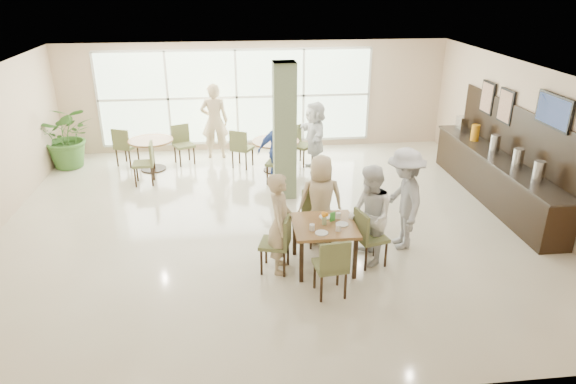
{
  "coord_description": "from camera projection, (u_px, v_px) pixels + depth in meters",
  "views": [
    {
      "loc": [
        -0.66,
        -8.79,
        4.37
      ],
      "look_at": [
        0.2,
        -1.2,
        1.1
      ],
      "focal_mm": 32.0,
      "sensor_mm": 36.0,
      "label": 1
    }
  ],
  "objects": [
    {
      "name": "ground",
      "position": [
        271.0,
        221.0,
        9.81
      ],
      "size": [
        10.0,
        10.0,
        0.0
      ],
      "primitive_type": "plane",
      "color": "beige",
      "rests_on": "ground"
    },
    {
      "name": "room_shell",
      "position": [
        269.0,
        135.0,
        9.14
      ],
      "size": [
        10.0,
        10.0,
        10.0
      ],
      "color": "white",
      "rests_on": "ground"
    },
    {
      "name": "window_bank",
      "position": [
        237.0,
        97.0,
        13.29
      ],
      "size": [
        7.0,
        0.04,
        7.0
      ],
      "color": "silver",
      "rests_on": "ground"
    },
    {
      "name": "column",
      "position": [
        285.0,
        132.0,
        10.4
      ],
      "size": [
        0.45,
        0.45,
        2.8
      ],
      "primitive_type": "cube",
      "color": "#5C6A4A",
      "rests_on": "ground"
    },
    {
      "name": "main_table",
      "position": [
        324.0,
        229.0,
        8.05
      ],
      "size": [
        0.98,
        0.98,
        0.75
      ],
      "color": "brown",
      "rests_on": "ground"
    },
    {
      "name": "round_table_left",
      "position": [
        151.0,
        147.0,
        12.17
      ],
      "size": [
        1.05,
        1.05,
        0.75
      ],
      "color": "brown",
      "rests_on": "ground"
    },
    {
      "name": "round_table_right",
      "position": [
        276.0,
        148.0,
        12.09
      ],
      "size": [
        1.11,
        1.11,
        0.75
      ],
      "color": "brown",
      "rests_on": "ground"
    },
    {
      "name": "chairs_main_table",
      "position": [
        324.0,
        240.0,
        8.11
      ],
      "size": [
        2.11,
        2.06,
        0.95
      ],
      "color": "#606839",
      "rests_on": "ground"
    },
    {
      "name": "chairs_table_left",
      "position": [
        151.0,
        151.0,
        12.15
      ],
      "size": [
        1.98,
        1.85,
        0.95
      ],
      "color": "#606839",
      "rests_on": "ground"
    },
    {
      "name": "chairs_table_right",
      "position": [
        274.0,
        152.0,
        12.11
      ],
      "size": [
        2.08,
        1.76,
        0.95
      ],
      "color": "#606839",
      "rests_on": "ground"
    },
    {
      "name": "tabletop_clutter",
      "position": [
        328.0,
        222.0,
        7.97
      ],
      "size": [
        0.64,
        0.75,
        0.21
      ],
      "color": "white",
      "rests_on": "main_table"
    },
    {
      "name": "buffet_counter",
      "position": [
        496.0,
        174.0,
        10.54
      ],
      "size": [
        0.64,
        4.7,
        1.95
      ],
      "color": "black",
      "rests_on": "ground"
    },
    {
      "name": "wall_tv",
      "position": [
        554.0,
        111.0,
        8.93
      ],
      "size": [
        0.06,
        1.0,
        0.58
      ],
      "color": "black",
      "rests_on": "ground"
    },
    {
      "name": "framed_art_a",
      "position": [
        506.0,
        106.0,
        10.51
      ],
      "size": [
        0.05,
        0.55,
        0.7
      ],
      "color": "black",
      "rests_on": "ground"
    },
    {
      "name": "framed_art_b",
      "position": [
        487.0,
        98.0,
        11.24
      ],
      "size": [
        0.05,
        0.55,
        0.7
      ],
      "color": "black",
      "rests_on": "ground"
    },
    {
      "name": "potted_plant",
      "position": [
        68.0,
        136.0,
        12.27
      ],
      "size": [
        1.4,
        1.4,
        1.54
      ],
      "primitive_type": "imported",
      "rotation": [
        0.0,
        0.0,
        0.01
      ],
      "color": "#3F722D",
      "rests_on": "ground"
    },
    {
      "name": "teen_left",
      "position": [
        280.0,
        223.0,
        7.9
      ],
      "size": [
        0.47,
        0.65,
        1.64
      ],
      "primitive_type": "imported",
      "rotation": [
        0.0,
        0.0,
        1.43
      ],
      "color": "tan",
      "rests_on": "ground"
    },
    {
      "name": "teen_far",
      "position": [
        321.0,
        200.0,
        8.77
      ],
      "size": [
        0.78,
        0.43,
        1.59
      ],
      "primitive_type": "imported",
      "rotation": [
        0.0,
        0.0,
        3.14
      ],
      "color": "tan",
      "rests_on": "ground"
    },
    {
      "name": "teen_right",
      "position": [
        370.0,
        216.0,
        8.12
      ],
      "size": [
        0.66,
        0.83,
        1.65
      ],
      "primitive_type": "imported",
      "rotation": [
        0.0,
        0.0,
        -1.53
      ],
      "color": "white",
      "rests_on": "ground"
    },
    {
      "name": "teen_standing",
      "position": [
        404.0,
        199.0,
        8.58
      ],
      "size": [
        0.68,
        1.15,
        1.77
      ],
      "primitive_type": "imported",
      "rotation": [
        0.0,
        0.0,
        -1.59
      ],
      "color": "#9B9B9D",
      "rests_on": "ground"
    },
    {
      "name": "adult_a",
      "position": [
        277.0,
        151.0,
        11.26
      ],
      "size": [
        0.99,
        0.7,
        1.54
      ],
      "primitive_type": "imported",
      "rotation": [
        0.0,
        0.0,
        0.22
      ],
      "color": "#3C5AB4",
      "rests_on": "ground"
    },
    {
      "name": "adult_b",
      "position": [
        315.0,
        136.0,
        12.08
      ],
      "size": [
        0.8,
        1.59,
        1.65
      ],
      "primitive_type": "imported",
      "rotation": [
        0.0,
        0.0,
        -1.48
      ],
      "color": "white",
      "rests_on": "ground"
    },
    {
      "name": "adult_standing",
      "position": [
        214.0,
        121.0,
        12.84
      ],
      "size": [
        0.71,
        0.48,
        1.9
      ],
      "primitive_type": "imported",
      "rotation": [
        0.0,
        0.0,
        3.11
      ],
      "color": "tan",
      "rests_on": "ground"
    }
  ]
}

